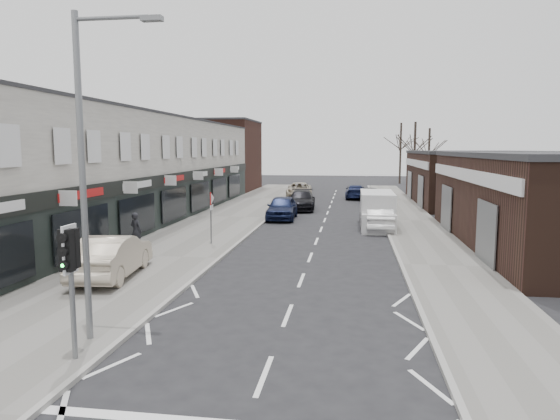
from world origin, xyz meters
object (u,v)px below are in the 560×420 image
at_px(pedestrian, 136,231).
at_px(parked_car_right_a, 379,218).
at_px(parked_car_right_b, 370,195).
at_px(parked_car_right_c, 356,192).
at_px(street_lamp, 88,160).
at_px(white_van, 377,211).
at_px(parked_car_left_a, 282,208).
at_px(parked_car_left_b, 301,200).
at_px(parked_car_left_c, 299,190).
at_px(sedan_on_pavement, 112,256).
at_px(warning_sign, 211,203).
at_px(traffic_light, 70,261).

bearing_deg(pedestrian, parked_car_right_a, -124.84).
relative_size(parked_car_right_b, parked_car_right_c, 0.91).
xyz_separation_m(street_lamp, parked_car_right_b, (8.03, 34.69, -3.88)).
distance_m(white_van, parked_car_left_a, 6.97).
bearing_deg(parked_car_left_a, parked_car_left_b, 80.42).
bearing_deg(pedestrian, street_lamp, 130.28).
height_order(parked_car_left_b, parked_car_right_a, parked_car_left_b).
xyz_separation_m(parked_car_left_a, parked_car_left_c, (-0.41, 15.46, -0.06)).
bearing_deg(parked_car_left_c, parked_car_right_c, -5.43).
xyz_separation_m(white_van, parked_car_left_c, (-6.80, 18.23, -0.29)).
bearing_deg(parked_car_right_b, white_van, 85.34).
relative_size(parked_car_left_a, parked_car_left_b, 0.90).
relative_size(sedan_on_pavement, pedestrian, 2.74).
xyz_separation_m(warning_sign, pedestrian, (-3.19, -1.90, -1.20)).
xyz_separation_m(warning_sign, parked_car_right_b, (8.66, 21.89, -1.46)).
height_order(warning_sign, parked_car_left_a, warning_sign).
bearing_deg(street_lamp, white_van, 68.47).
bearing_deg(pedestrian, parked_car_right_c, -90.18).
xyz_separation_m(warning_sign, white_van, (8.56, 7.29, -1.15)).
height_order(warning_sign, parked_car_left_c, warning_sign).
xyz_separation_m(parked_car_right_a, parked_car_right_c, (-1.30, 19.26, -0.04)).
bearing_deg(street_lamp, parked_car_left_a, 86.15).
bearing_deg(parked_car_left_a, warning_sign, -103.80).
height_order(pedestrian, parked_car_left_b, pedestrian).
height_order(pedestrian, parked_car_left_c, pedestrian).
height_order(parked_car_left_a, parked_car_left_b, parked_car_left_a).
height_order(sedan_on_pavement, parked_car_right_c, sedan_on_pavement).
relative_size(warning_sign, parked_car_left_c, 0.50).
xyz_separation_m(sedan_on_pavement, parked_car_left_b, (4.83, 22.62, -0.15)).
height_order(parked_car_right_b, parked_car_right_c, parked_car_right_b).
xyz_separation_m(street_lamp, pedestrian, (-3.83, 10.90, -3.62)).
bearing_deg(parked_car_left_c, sedan_on_pavement, -100.72).
distance_m(pedestrian, parked_car_right_a, 14.33).
height_order(sedan_on_pavement, parked_car_left_a, sedan_on_pavement).
bearing_deg(parked_car_right_c, parked_car_left_b, 66.98).
relative_size(street_lamp, parked_car_right_b, 1.84).
bearing_deg(parked_car_right_a, street_lamp, 67.84).
relative_size(street_lamp, sedan_on_pavement, 1.65).
distance_m(white_van, parked_car_left_c, 19.46).
bearing_deg(pedestrian, parked_car_left_b, -88.35).
height_order(traffic_light, white_van, traffic_light).
xyz_separation_m(warning_sign, parked_car_left_b, (2.96, 15.68, -1.43)).
bearing_deg(parked_car_left_a, parked_car_right_a, -32.65).
height_order(parked_car_left_a, parked_car_right_c, parked_car_left_a).
height_order(white_van, parked_car_right_a, white_van).
relative_size(white_van, parked_car_right_c, 1.19).
bearing_deg(parked_car_left_b, traffic_light, -97.54).
bearing_deg(parked_car_right_a, parked_car_left_b, -58.32).
relative_size(white_van, sedan_on_pavement, 1.18).
relative_size(pedestrian, parked_car_right_c, 0.37).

